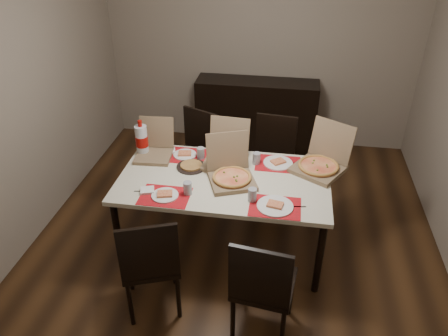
{
  "coord_description": "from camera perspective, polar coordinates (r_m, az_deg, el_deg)",
  "views": [
    {
      "loc": [
        0.41,
        -3.3,
        2.79
      ],
      "look_at": [
        -0.1,
        -0.2,
        0.85
      ],
      "focal_mm": 35.0,
      "sensor_mm": 36.0,
      "label": 1
    }
  ],
  "objects": [
    {
      "name": "dining_table",
      "position": [
        3.78,
        0.0,
        -2.15
      ],
      "size": [
        1.8,
        1.0,
        0.75
      ],
      "color": "beige",
      "rests_on": "ground"
    },
    {
      "name": "pizza_box_left",
      "position": [
        4.11,
        -9.04,
        2.39
      ],
      "size": [
        0.34,
        0.38,
        0.33
      ],
      "color": "brown",
      "rests_on": "dining_table"
    },
    {
      "name": "chair_near_right",
      "position": [
        3.14,
        5.03,
        -14.98
      ],
      "size": [
        0.47,
        0.47,
        0.93
      ],
      "color": "black",
      "rests_on": "ground"
    },
    {
      "name": "chair_far_right",
      "position": [
        4.56,
        6.41,
        1.47
      ],
      "size": [
        0.46,
        0.46,
        0.93
      ],
      "color": "black",
      "rests_on": "ground"
    },
    {
      "name": "ground",
      "position": [
        4.35,
        1.67,
        -8.44
      ],
      "size": [
        3.8,
        4.0,
        0.02
      ],
      "primitive_type": "cube",
      "color": "#422814",
      "rests_on": "ground"
    },
    {
      "name": "sideboard",
      "position": [
        5.61,
        4.22,
        6.93
      ],
      "size": [
        1.5,
        0.4,
        0.9
      ],
      "primitive_type": "cube",
      "color": "black",
      "rests_on": "ground"
    },
    {
      "name": "chair_near_left",
      "position": [
        3.34,
        -9.6,
        -11.95
      ],
      "size": [
        0.54,
        0.54,
        0.93
      ],
      "color": "black",
      "rests_on": "ground"
    },
    {
      "name": "soda_bottle",
      "position": [
        4.1,
        -10.69,
        3.58
      ],
      "size": [
        0.12,
        0.12,
        0.35
      ],
      "color": "silver",
      "rests_on": "dining_table"
    },
    {
      "name": "setting_near_left",
      "position": [
        3.55,
        -7.2,
        -3.24
      ],
      "size": [
        0.48,
        0.3,
        0.11
      ],
      "color": "red",
      "rests_on": "dining_table"
    },
    {
      "name": "room_walls",
      "position": [
        3.9,
        2.97,
        15.93
      ],
      "size": [
        3.84,
        4.02,
        2.62
      ],
      "color": "gray",
      "rests_on": "ground"
    },
    {
      "name": "chair_far_left",
      "position": [
        4.66,
        -3.86,
        2.35
      ],
      "size": [
        0.56,
        0.56,
        0.93
      ],
      "color": "black",
      "rests_on": "ground"
    },
    {
      "name": "setting_far_right",
      "position": [
        3.96,
        6.35,
        0.81
      ],
      "size": [
        0.49,
        0.3,
        0.11
      ],
      "color": "red",
      "rests_on": "dining_table"
    },
    {
      "name": "faina_plate",
      "position": [
        3.9,
        -4.29,
        0.25
      ],
      "size": [
        0.26,
        0.26,
        0.03
      ],
      "color": "black",
      "rests_on": "dining_table"
    },
    {
      "name": "pizza_box_center",
      "position": [
        3.69,
        0.94,
        -0.84
      ],
      "size": [
        0.49,
        0.51,
        0.37
      ],
      "color": "brown",
      "rests_on": "dining_table"
    },
    {
      "name": "setting_far_left",
      "position": [
        4.07,
        -4.82,
        1.85
      ],
      "size": [
        0.5,
        0.3,
        0.11
      ],
      "color": "red",
      "rests_on": "dining_table"
    },
    {
      "name": "setting_near_right",
      "position": [
        3.43,
        5.96,
        -4.6
      ],
      "size": [
        0.46,
        0.3,
        0.11
      ],
      "color": "red",
      "rests_on": "dining_table"
    },
    {
      "name": "dip_bowl",
      "position": [
        3.92,
        1.88,
        0.56
      ],
      "size": [
        0.13,
        0.13,
        0.03
      ],
      "primitive_type": "imported",
      "rotation": [
        0.0,
        0.0,
        0.36
      ],
      "color": "white",
      "rests_on": "dining_table"
    },
    {
      "name": "pizza_box_extra",
      "position": [
        3.94,
        0.24,
        1.48
      ],
      "size": [
        0.4,
        0.43,
        0.37
      ],
      "color": "brown",
      "rests_on": "dining_table"
    },
    {
      "name": "pizza_box_right",
      "position": [
        3.93,
        12.48,
        0.57
      ],
      "size": [
        0.56,
        0.58,
        0.4
      ],
      "color": "brown",
      "rests_on": "dining_table"
    },
    {
      "name": "napkin_loose",
      "position": [
        3.65,
        -0.33,
        -2.13
      ],
      "size": [
        0.15,
        0.15,
        0.02
      ],
      "primitive_type": "cube",
      "rotation": [
        0.0,
        0.0,
        0.43
      ],
      "color": "white",
      "rests_on": "dining_table"
    }
  ]
}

